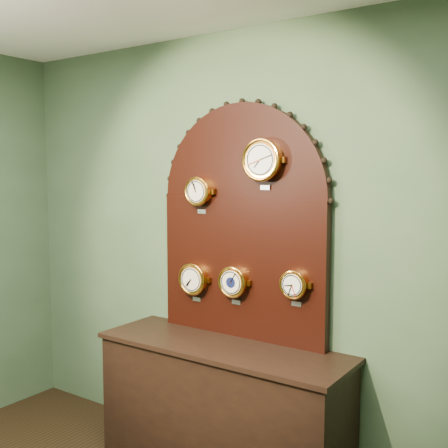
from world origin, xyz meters
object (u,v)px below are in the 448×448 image
Objects in this scene: roman_clock at (199,191)px; tide_clock at (294,284)px; arabic_clock at (263,160)px; display_board at (242,214)px; barometer at (234,282)px; shop_counter at (222,411)px; hygrometer at (194,279)px.

tide_clock is at bearing 0.04° from roman_clock.
roman_clock is 0.79× the size of arabic_clock.
display_board reaches higher than tide_clock.
display_board reaches higher than barometer.
shop_counter is 1.25m from display_board.
display_board is 0.43m from barometer.
hygrometer is 1.18× the size of tide_clock.
arabic_clock is at bearing -0.34° from barometer.
barometer is at bearing -105.35° from display_board.
hygrometer is 0.32m from barometer.
hygrometer is (-0.34, 0.15, 0.78)m from shop_counter.
roman_clock is 0.96× the size of barometer.
arabic_clock is 1.16× the size of hygrometer.
roman_clock is 0.89m from tide_clock.
hygrometer is at bearing -179.91° from tide_clock.
tide_clock is (0.75, 0.00, 0.05)m from hygrometer.
shop_counter is at bearing -83.26° from barometer.
display_board is at bearing 160.53° from arabic_clock.
hygrometer reaches higher than shop_counter.
display_board is 5.68× the size of hygrometer.
roman_clock is at bearing 0.78° from hygrometer.
shop_counter is at bearing -27.72° from roman_clock.
shop_counter is 6.49× the size of roman_clock.
tide_clock reaches higher than barometer.
shop_counter is 6.21× the size of barometer.
shop_counter is at bearing -159.54° from tide_clock.
display_board is 0.58m from tide_clock.
tide_clock is (0.41, -0.07, -0.39)m from display_board.
hygrometer is at bearing 179.88° from arabic_clock.
arabic_clock is (0.19, -0.07, 0.34)m from display_board.
display_board is 0.40m from arabic_clock.
tide_clock is at bearing 0.57° from arabic_clock.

